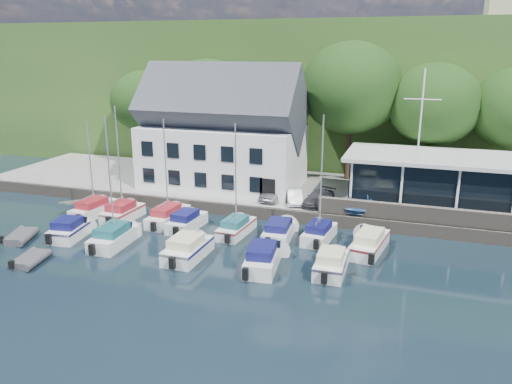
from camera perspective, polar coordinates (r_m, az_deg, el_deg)
ground at (r=30.13m, az=-2.99°, el=-10.01°), size 180.00×180.00×0.00m
quay at (r=45.62m, az=4.96°, el=-0.14°), size 60.00×13.00×1.00m
quay_face at (r=39.61m, az=2.76°, el=-2.66°), size 60.00×0.30×1.00m
hillside at (r=87.87m, az=12.04°, el=12.43°), size 160.00×75.00×16.00m
field_patch at (r=95.20m, az=17.94°, el=17.20°), size 50.00×30.00×0.30m
harbor_building at (r=45.65m, az=-3.81°, el=6.15°), size 14.40×8.20×8.70m
club_pavilion at (r=42.41m, az=19.16°, el=1.32°), size 13.20×7.20×4.10m
seawall at (r=38.43m, az=20.47°, el=-2.58°), size 18.00×0.50×1.20m
gangway at (r=45.18m, az=-18.58°, el=-1.78°), size 1.20×6.00×1.40m
car_silver at (r=41.76m, az=2.20°, el=-0.01°), size 2.23×3.96×1.27m
car_white at (r=41.03m, az=4.41°, el=-0.47°), size 2.18×3.56×1.11m
car_dgrey at (r=40.67m, az=7.10°, el=-0.71°), size 2.57×4.07×1.10m
car_blue at (r=40.28m, az=11.84°, el=-0.88°), size 2.20×4.30×1.41m
flagpole at (r=38.85m, az=18.08°, el=5.25°), size 2.61×0.20×10.88m
tree_0 at (r=56.27m, az=-12.52°, el=8.37°), size 7.28×7.28×9.95m
tree_1 at (r=51.80m, az=-5.62°, el=8.75°), size 8.24×8.24×11.26m
tree_3 at (r=48.13m, az=10.69°, el=8.98°), size 9.46×9.46×12.93m
tree_4 at (r=47.71m, az=19.50°, el=7.15°), size 8.11×8.11×11.08m
boat_r1_0 at (r=42.04m, az=-18.41°, el=3.15°), size 2.51×6.63×8.79m
boat_r1_1 at (r=40.26m, az=-15.39°, el=3.14°), size 2.28×5.59×9.19m
boat_r1_2 at (r=38.76m, az=-10.27°, el=2.71°), size 2.09×6.72×8.84m
boat_r1_3 at (r=38.23m, az=-7.92°, el=-3.15°), size 2.19×5.68×1.45m
boat_r1_4 at (r=35.78m, az=-2.32°, el=1.31°), size 2.20×5.99×8.21m
boat_r1_5 at (r=36.08m, az=2.66°, el=-4.27°), size 2.39×6.03×1.38m
boat_r1_6 at (r=34.82m, az=7.46°, el=1.04°), size 2.35×5.64×8.54m
boat_r1_7 at (r=34.62m, az=12.85°, el=-5.46°), size 2.87×7.00×1.52m
boat_r2_0 at (r=38.52m, az=-20.51°, el=-3.87°), size 2.75×5.26×1.50m
boat_r2_1 at (r=35.07m, az=-16.35°, el=1.24°), size 2.31×6.48×9.27m
boat_r2_2 at (r=33.04m, az=-7.81°, el=-6.20°), size 2.29×5.89×1.57m
boat_r2_3 at (r=31.43m, az=0.83°, el=-7.27°), size 2.78×6.67×1.55m
boat_r2_4 at (r=31.07m, az=8.61°, el=-7.83°), size 2.02×5.31×1.49m
dinghy_0 at (r=39.62m, az=-25.28°, el=-4.48°), size 2.72×3.47×0.71m
dinghy_1 at (r=35.26m, az=-24.38°, el=-6.89°), size 2.18×3.12×0.67m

